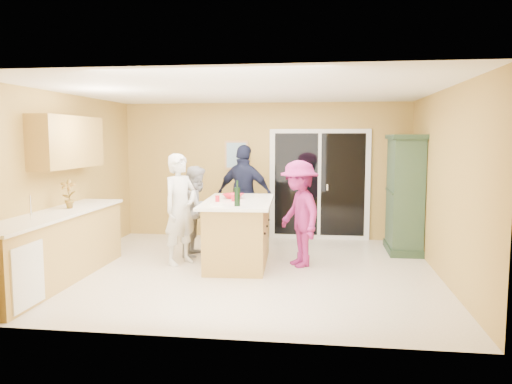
# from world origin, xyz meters

# --- Properties ---
(floor) EXTENTS (5.50, 5.50, 0.00)m
(floor) POSITION_xyz_m (0.00, 0.00, 0.00)
(floor) COLOR silver
(floor) RESTS_ON ground
(ceiling) EXTENTS (5.50, 5.00, 0.10)m
(ceiling) POSITION_xyz_m (0.00, 0.00, 2.60)
(ceiling) COLOR white
(ceiling) RESTS_ON wall_back
(wall_back) EXTENTS (5.50, 0.10, 2.60)m
(wall_back) POSITION_xyz_m (0.00, 2.50, 1.30)
(wall_back) COLOR #D7B158
(wall_back) RESTS_ON ground
(wall_front) EXTENTS (5.50, 0.10, 2.60)m
(wall_front) POSITION_xyz_m (0.00, -2.50, 1.30)
(wall_front) COLOR #D7B158
(wall_front) RESTS_ON ground
(wall_left) EXTENTS (0.10, 5.00, 2.60)m
(wall_left) POSITION_xyz_m (-2.75, 0.00, 1.30)
(wall_left) COLOR #D7B158
(wall_left) RESTS_ON ground
(wall_right) EXTENTS (0.10, 5.00, 2.60)m
(wall_right) POSITION_xyz_m (2.75, 0.00, 1.30)
(wall_right) COLOR #D7B158
(wall_right) RESTS_ON ground
(left_cabinet_run) EXTENTS (0.65, 3.05, 1.24)m
(left_cabinet_run) POSITION_xyz_m (-2.45, -1.05, 0.46)
(left_cabinet_run) COLOR #B89147
(left_cabinet_run) RESTS_ON floor
(upper_cabinets) EXTENTS (0.35, 1.60, 0.75)m
(upper_cabinets) POSITION_xyz_m (-2.58, -0.20, 1.88)
(upper_cabinets) COLOR #B89147
(upper_cabinets) RESTS_ON wall_left
(sliding_door) EXTENTS (1.90, 0.07, 2.10)m
(sliding_door) POSITION_xyz_m (1.05, 2.46, 1.05)
(sliding_door) COLOR silver
(sliding_door) RESTS_ON floor
(framed_picture) EXTENTS (0.46, 0.04, 0.56)m
(framed_picture) POSITION_xyz_m (-0.55, 2.48, 1.60)
(framed_picture) COLOR tan
(framed_picture) RESTS_ON wall_back
(kitchen_island) EXTENTS (1.12, 1.93, 0.99)m
(kitchen_island) POSITION_xyz_m (-0.16, 0.40, 0.46)
(kitchen_island) COLOR #B89147
(kitchen_island) RESTS_ON floor
(green_hutch) EXTENTS (0.57, 1.08, 1.99)m
(green_hutch) POSITION_xyz_m (2.49, 1.58, 0.97)
(green_hutch) COLOR #233925
(green_hutch) RESTS_ON floor
(woman_white) EXTENTS (0.67, 0.74, 1.70)m
(woman_white) POSITION_xyz_m (-1.04, 0.27, 0.85)
(woman_white) COLOR silver
(woman_white) RESTS_ON floor
(woman_grey) EXTENTS (0.59, 0.74, 1.48)m
(woman_grey) POSITION_xyz_m (-0.93, 0.86, 0.74)
(woman_grey) COLOR #A1A1A4
(woman_grey) RESTS_ON floor
(woman_navy) EXTENTS (1.14, 0.71, 1.81)m
(woman_navy) POSITION_xyz_m (-0.28, 1.77, 0.91)
(woman_navy) COLOR #171934
(woman_navy) RESTS_ON floor
(woman_magenta) EXTENTS (1.00, 1.19, 1.60)m
(woman_magenta) POSITION_xyz_m (0.76, 0.39, 0.80)
(woman_magenta) COLOR #9A216A
(woman_magenta) RESTS_ON floor
(serving_bowl) EXTENTS (0.40, 0.40, 0.08)m
(serving_bowl) POSITION_xyz_m (-0.28, 0.62, 1.02)
(serving_bowl) COLOR red
(serving_bowl) RESTS_ON kitchen_island
(tulip_vase) EXTENTS (0.25, 0.20, 0.42)m
(tulip_vase) POSITION_xyz_m (-2.45, -0.47, 1.15)
(tulip_vase) COLOR #C03613
(tulip_vase) RESTS_ON left_cabinet_run
(tumbler_near) EXTENTS (0.09, 0.09, 0.09)m
(tumbler_near) POSITION_xyz_m (-0.44, 0.19, 1.03)
(tumbler_near) COLOR red
(tumbler_near) RESTS_ON kitchen_island
(tumbler_far) EXTENTS (0.08, 0.08, 0.10)m
(tumbler_far) POSITION_xyz_m (-0.21, 0.28, 1.04)
(tumbler_far) COLOR red
(tumbler_far) RESTS_ON kitchen_island
(wine_bottle) EXTENTS (0.08, 0.08, 0.36)m
(wine_bottle) POSITION_xyz_m (-0.07, -0.24, 1.13)
(wine_bottle) COLOR black
(wine_bottle) RESTS_ON kitchen_island
(white_plate) EXTENTS (0.26, 0.26, 0.01)m
(white_plate) POSITION_xyz_m (-0.37, -0.17, 0.99)
(white_plate) COLOR white
(white_plate) RESTS_ON kitchen_island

